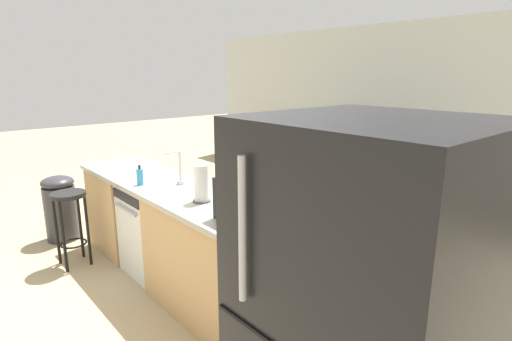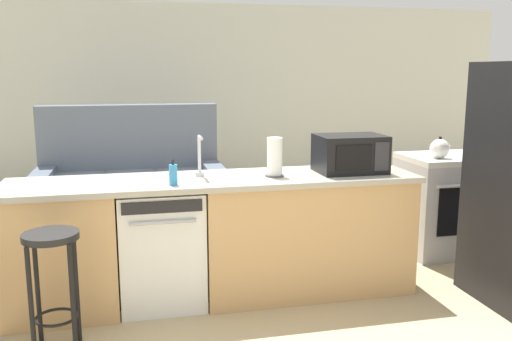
# 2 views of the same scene
# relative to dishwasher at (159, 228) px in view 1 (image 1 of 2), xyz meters

# --- Properties ---
(ground_plane) EXTENTS (24.00, 24.00, 0.00)m
(ground_plane) POSITION_rel_dishwasher_xyz_m (0.25, 0.00, -0.42)
(ground_plane) COLOR tan
(wall_back) EXTENTS (10.00, 0.06, 2.60)m
(wall_back) POSITION_rel_dishwasher_xyz_m (0.55, 4.20, 0.88)
(wall_back) COLOR beige
(wall_back) RESTS_ON ground_plane
(kitchen_counter) EXTENTS (2.94, 0.66, 0.90)m
(kitchen_counter) POSITION_rel_dishwasher_xyz_m (0.49, 0.00, -0.00)
(kitchen_counter) COLOR tan
(kitchen_counter) RESTS_ON ground_plane
(dishwasher) EXTENTS (0.58, 0.61, 0.84)m
(dishwasher) POSITION_rel_dishwasher_xyz_m (0.00, 0.00, 0.00)
(dishwasher) COLOR white
(dishwasher) RESTS_ON ground_plane
(stove_range) EXTENTS (0.76, 0.68, 0.90)m
(stove_range) POSITION_rel_dishwasher_xyz_m (2.60, 0.55, 0.03)
(stove_range) COLOR #B7B7BC
(stove_range) RESTS_ON ground_plane
(microwave) EXTENTS (0.50, 0.37, 0.28)m
(microwave) POSITION_rel_dishwasher_xyz_m (1.42, -0.00, 0.62)
(microwave) COLOR black
(microwave) RESTS_ON kitchen_counter
(sink_faucet) EXTENTS (0.07, 0.18, 0.30)m
(sink_faucet) POSITION_rel_dishwasher_xyz_m (0.29, 0.07, 0.61)
(sink_faucet) COLOR silver
(sink_faucet) RESTS_ON kitchen_counter
(paper_towel_roll) EXTENTS (0.14, 0.14, 0.28)m
(paper_towel_roll) POSITION_rel_dishwasher_xyz_m (0.82, -0.04, 0.62)
(paper_towel_roll) COLOR #4C4C51
(paper_towel_roll) RESTS_ON kitchen_counter
(soap_bottle) EXTENTS (0.06, 0.06, 0.18)m
(soap_bottle) POSITION_rel_dishwasher_xyz_m (0.08, -0.19, 0.55)
(soap_bottle) COLOR #338CCC
(soap_bottle) RESTS_ON kitchen_counter
(kettle) EXTENTS (0.21, 0.17, 0.19)m
(kettle) POSITION_rel_dishwasher_xyz_m (2.43, 0.42, 0.56)
(kettle) COLOR silver
(kettle) RESTS_ON stove_range
(bar_stool) EXTENTS (0.32, 0.32, 0.74)m
(bar_stool) POSITION_rel_dishwasher_xyz_m (-0.65, -0.59, 0.11)
(bar_stool) COLOR black
(bar_stool) RESTS_ON ground_plane
(trash_bin) EXTENTS (0.35, 0.35, 0.74)m
(trash_bin) POSITION_rel_dishwasher_xyz_m (-1.39, -0.49, -0.04)
(trash_bin) COLOR #333338
(trash_bin) RESTS_ON ground_plane
(couch) EXTENTS (2.00, 0.90, 1.27)m
(couch) POSITION_rel_dishwasher_xyz_m (-0.21, 2.39, -0.03)
(couch) COLOR #515B6B
(couch) RESTS_ON ground_plane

